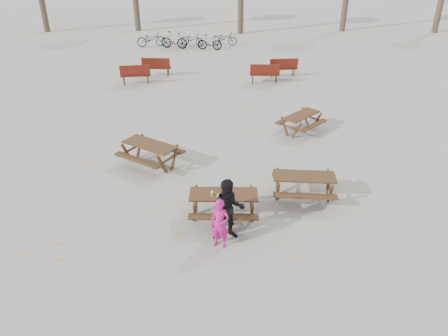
{
  "coord_description": "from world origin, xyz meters",
  "views": [
    {
      "loc": [
        0.11,
        -9.77,
        6.84
      ],
      "look_at": [
        0.0,
        1.0,
        1.0
      ],
      "focal_mm": 35.0,
      "sensor_mm": 36.0,
      "label": 1
    }
  ],
  "objects_px": {
    "main_picnic_table": "(224,200)",
    "picnic_table_east": "(303,187)",
    "soda_bottle": "(212,194)",
    "picnic_table_far": "(301,123)",
    "food_tray": "(220,196)",
    "child": "(220,224)",
    "picnic_table_north": "(150,155)",
    "adult": "(229,210)"
  },
  "relations": [
    {
      "from": "soda_bottle",
      "to": "food_tray",
      "type": "bearing_deg",
      "value": -3.54
    },
    {
      "from": "soda_bottle",
      "to": "picnic_table_far",
      "type": "height_order",
      "value": "soda_bottle"
    },
    {
      "from": "main_picnic_table",
      "to": "food_tray",
      "type": "relative_size",
      "value": 10.0
    },
    {
      "from": "food_tray",
      "to": "picnic_table_north",
      "type": "bearing_deg",
      "value": 126.69
    },
    {
      "from": "soda_bottle",
      "to": "adult",
      "type": "height_order",
      "value": "adult"
    },
    {
      "from": "adult",
      "to": "picnic_table_far",
      "type": "xyz_separation_m",
      "value": [
        2.78,
        6.72,
        -0.48
      ]
    },
    {
      "from": "picnic_table_north",
      "to": "main_picnic_table",
      "type": "bearing_deg",
      "value": -18.44
    },
    {
      "from": "soda_bottle",
      "to": "picnic_table_far",
      "type": "xyz_separation_m",
      "value": [
        3.21,
        6.0,
        -0.49
      ]
    },
    {
      "from": "food_tray",
      "to": "picnic_table_far",
      "type": "relative_size",
      "value": 0.11
    },
    {
      "from": "child",
      "to": "adult",
      "type": "distance_m",
      "value": 0.43
    },
    {
      "from": "adult",
      "to": "picnic_table_east",
      "type": "distance_m",
      "value": 2.89
    },
    {
      "from": "main_picnic_table",
      "to": "child",
      "type": "xyz_separation_m",
      "value": [
        -0.08,
        -1.19,
        0.07
      ]
    },
    {
      "from": "main_picnic_table",
      "to": "soda_bottle",
      "type": "distance_m",
      "value": 0.42
    },
    {
      "from": "main_picnic_table",
      "to": "picnic_table_east",
      "type": "xyz_separation_m",
      "value": [
        2.28,
        1.02,
        -0.21
      ]
    },
    {
      "from": "picnic_table_east",
      "to": "main_picnic_table",
      "type": "bearing_deg",
      "value": -152.42
    },
    {
      "from": "food_tray",
      "to": "adult",
      "type": "distance_m",
      "value": 0.75
    },
    {
      "from": "main_picnic_table",
      "to": "picnic_table_east",
      "type": "bearing_deg",
      "value": 24.11
    },
    {
      "from": "main_picnic_table",
      "to": "picnic_table_far",
      "type": "xyz_separation_m",
      "value": [
        2.92,
        5.87,
        -0.23
      ]
    },
    {
      "from": "food_tray",
      "to": "soda_bottle",
      "type": "bearing_deg",
      "value": 176.46
    },
    {
      "from": "adult",
      "to": "picnic_table_far",
      "type": "bearing_deg",
      "value": 58.52
    },
    {
      "from": "main_picnic_table",
      "to": "food_tray",
      "type": "distance_m",
      "value": 0.27
    },
    {
      "from": "adult",
      "to": "picnic_table_east",
      "type": "xyz_separation_m",
      "value": [
        2.15,
        1.88,
        -0.45
      ]
    },
    {
      "from": "child",
      "to": "adult",
      "type": "height_order",
      "value": "adult"
    },
    {
      "from": "food_tray",
      "to": "picnic_table_east",
      "type": "relative_size",
      "value": 0.1
    },
    {
      "from": "picnic_table_east",
      "to": "picnic_table_far",
      "type": "height_order",
      "value": "picnic_table_east"
    },
    {
      "from": "soda_bottle",
      "to": "main_picnic_table",
      "type": "bearing_deg",
      "value": 23.83
    },
    {
      "from": "soda_bottle",
      "to": "child",
      "type": "bearing_deg",
      "value": -78.13
    },
    {
      "from": "picnic_table_east",
      "to": "food_tray",
      "type": "bearing_deg",
      "value": -150.31
    },
    {
      "from": "child",
      "to": "picnic_table_north",
      "type": "distance_m",
      "value": 4.84
    },
    {
      "from": "main_picnic_table",
      "to": "soda_bottle",
      "type": "xyz_separation_m",
      "value": [
        -0.3,
        -0.13,
        0.26
      ]
    },
    {
      "from": "picnic_table_east",
      "to": "picnic_table_far",
      "type": "xyz_separation_m",
      "value": [
        0.64,
        4.85,
        -0.02
      ]
    },
    {
      "from": "picnic_table_north",
      "to": "picnic_table_east",
      "type": "bearing_deg",
      "value": 9.65
    },
    {
      "from": "food_tray",
      "to": "picnic_table_east",
      "type": "xyz_separation_m",
      "value": [
        2.37,
        1.17,
        -0.41
      ]
    },
    {
      "from": "child",
      "to": "picnic_table_north",
      "type": "height_order",
      "value": "child"
    },
    {
      "from": "food_tray",
      "to": "child",
      "type": "xyz_separation_m",
      "value": [
        0.01,
        -1.04,
        -0.14
      ]
    },
    {
      "from": "main_picnic_table",
      "to": "child",
      "type": "distance_m",
      "value": 1.19
    },
    {
      "from": "picnic_table_east",
      "to": "picnic_table_north",
      "type": "distance_m",
      "value": 5.13
    },
    {
      "from": "picnic_table_east",
      "to": "picnic_table_north",
      "type": "relative_size",
      "value": 0.96
    },
    {
      "from": "child",
      "to": "picnic_table_far",
      "type": "height_order",
      "value": "child"
    },
    {
      "from": "adult",
      "to": "picnic_table_north",
      "type": "distance_m",
      "value": 4.68
    },
    {
      "from": "picnic_table_north",
      "to": "food_tray",
      "type": "bearing_deg",
      "value": -20.71
    },
    {
      "from": "picnic_table_far",
      "to": "food_tray",
      "type": "bearing_deg",
      "value": -163.49
    }
  ]
}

